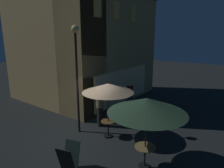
{
  "coord_description": "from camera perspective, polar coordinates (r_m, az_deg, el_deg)",
  "views": [
    {
      "loc": [
        -5.36,
        -5.6,
        4.32
      ],
      "look_at": [
        2.13,
        -0.13,
        2.1
      ],
      "focal_mm": 31.5,
      "sensor_mm": 36.0,
      "label": 1
    }
  ],
  "objects": [
    {
      "name": "cafe_table_1",
      "position": [
        7.07,
        9.53,
        -19.0
      ],
      "size": [
        0.7,
        0.7,
        0.76
      ],
      "color": "black",
      "rests_on": "ground"
    },
    {
      "name": "patio_umbrella_0",
      "position": [
        8.26,
        -1.17,
        -1.21
      ],
      "size": [
        2.2,
        2.2,
        2.43
      ],
      "color": "black",
      "rests_on": "ground"
    },
    {
      "name": "ground_plane",
      "position": [
        8.87,
        -9.17,
        -15.88
      ],
      "size": [
        60.0,
        60.0,
        0.0
      ],
      "primitive_type": "plane",
      "color": "#212525"
    },
    {
      "name": "street_lamp_near_corner",
      "position": [
        8.66,
        -10.31,
        6.73
      ],
      "size": [
        0.33,
        0.33,
        4.82
      ],
      "color": "black",
      "rests_on": "ground"
    },
    {
      "name": "patron_standing_1",
      "position": [
        9.72,
        -3.48,
        -7.1
      ],
      "size": [
        0.37,
        0.37,
        1.82
      ],
      "rotation": [
        0.0,
        0.0,
        1.65
      ],
      "color": "black",
      "rests_on": "ground"
    },
    {
      "name": "patron_standing_0",
      "position": [
        11.51,
        5.17,
        -3.97
      ],
      "size": [
        0.38,
        0.38,
        1.77
      ],
      "rotation": [
        0.0,
        0.0,
        2.57
      ],
      "color": "#1B2E46",
      "rests_on": "ground"
    },
    {
      "name": "cafe_building",
      "position": [
        13.01,
        -7.85,
        12.03
      ],
      "size": [
        8.21,
        7.58,
        8.06
      ],
      "color": "tan",
      "rests_on": "ground"
    },
    {
      "name": "menu_sandwich_board",
      "position": [
        7.02,
        -12.45,
        -20.07
      ],
      "size": [
        0.78,
        0.71,
        0.93
      ],
      "rotation": [
        0.0,
        0.0,
        0.28
      ],
      "color": "black",
      "rests_on": "ground"
    },
    {
      "name": "patio_umbrella_1",
      "position": [
        6.34,
        10.11,
        -6.19
      ],
      "size": [
        2.55,
        2.55,
        2.46
      ],
      "color": "black",
      "rests_on": "ground"
    },
    {
      "name": "cafe_table_0",
      "position": [
        8.86,
        -1.11,
        -12.1
      ],
      "size": [
        0.63,
        0.63,
        0.74
      ],
      "color": "black",
      "rests_on": "ground"
    }
  ]
}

